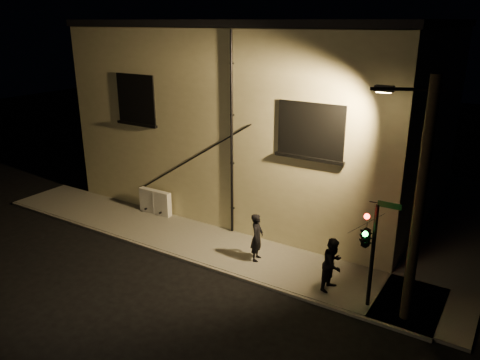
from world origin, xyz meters
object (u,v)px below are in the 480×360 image
Objects in this scene: traffic_signal at (367,236)px; streetlamp_pole at (417,200)px; utility_cabinet at (155,202)px; pedestrian_a at (257,237)px; pedestrian_b at (333,264)px.

streetlamp_pole is at bearing 5.48° from traffic_signal.
utility_cabinet is 0.93× the size of pedestrian_a.
streetlamp_pole reaches higher than utility_cabinet.
utility_cabinet is 12.54m from streetlamp_pole.
pedestrian_a is 3.20m from pedestrian_b.
traffic_signal is (4.32, -0.81, 1.49)m from pedestrian_a.
pedestrian_b is 3.79m from streetlamp_pole.
pedestrian_b is 1.92m from traffic_signal.
streetlamp_pole is at bearing -9.79° from utility_cabinet.
pedestrian_b is 0.25× the size of streetlamp_pole.
utility_cabinet is 0.48× the size of traffic_signal.
streetlamp_pole is (1.29, 0.12, 1.40)m from traffic_signal.
streetlamp_pole is (2.43, -0.27, 2.89)m from pedestrian_b.
pedestrian_a is 0.52× the size of traffic_signal.
streetlamp_pole reaches higher than pedestrian_a.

